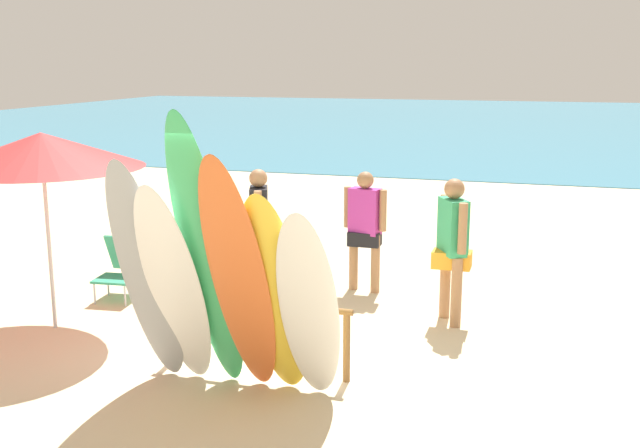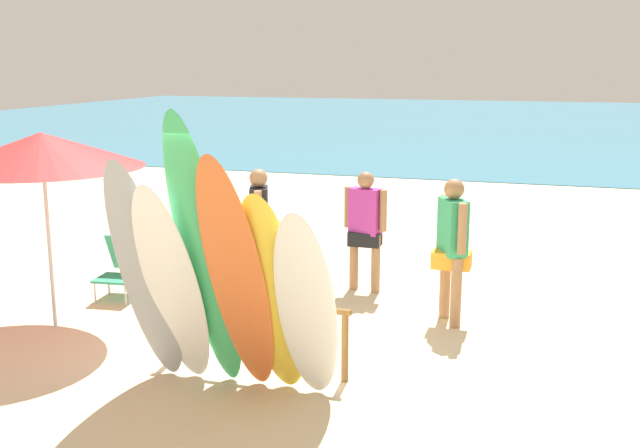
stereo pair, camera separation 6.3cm
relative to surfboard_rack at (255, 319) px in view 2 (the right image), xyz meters
The scene contains 14 objects.
ground 14.01m from the surfboard_rack, 90.00° to the left, with size 60.00×60.00×0.00m, color beige.
ocean_water 32.90m from the surfboard_rack, 90.00° to the left, with size 60.00×40.00×0.02m, color teal.
surfboard_rack is the anchor object (origin of this frame).
surfboard_grey_0 1.22m from the surfboard_rack, 137.78° to the right, with size 0.55×0.07×2.39m, color #999EA3.
surfboard_white_1 1.01m from the surfboard_rack, 125.74° to the right, with size 0.57×0.07×2.20m, color white.
surfboard_green_2 1.12m from the surfboard_rack, 101.86° to the right, with size 0.49×0.06×2.86m, color #38B266.
surfboard_orange_3 1.01m from the surfboard_rack, 78.95° to the right, with size 0.54×0.08×2.53m, color orange.
surfboard_yellow_4 0.92m from the surfboard_rack, 55.82° to the right, with size 0.57×0.08×2.15m, color yellow.
surfboard_white_5 1.11m from the surfboard_rack, 41.82° to the right, with size 0.54×0.08×2.02m, color white.
beachgoer_midbeach 2.67m from the surfboard_rack, 50.46° to the left, with size 0.45×0.59×1.74m.
beachgoer_by_water 3.01m from the surfboard_rack, 82.38° to the left, with size 0.61×0.29×1.63m.
beachgoer_photographing 2.43m from the surfboard_rack, 110.56° to the left, with size 0.45×0.62×1.71m.
beach_chair_red 3.15m from the surfboard_rack, 145.96° to the left, with size 0.57×0.74×0.81m.
beach_umbrella 3.18m from the surfboard_rack, behind, with size 2.27×2.27×2.29m.
Camera 2 is at (2.75, -6.67, 3.08)m, focal length 42.50 mm.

